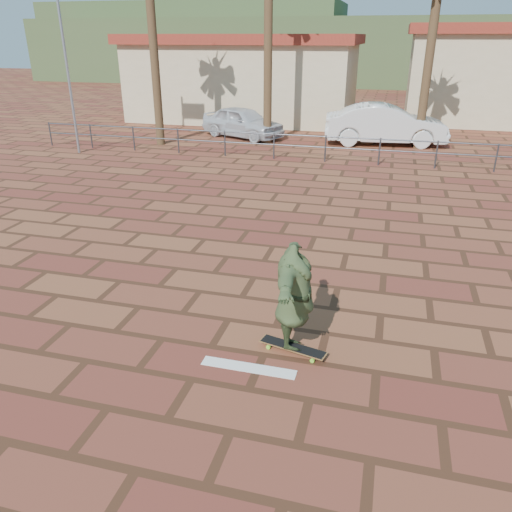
{
  "coord_description": "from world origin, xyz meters",
  "views": [
    {
      "loc": [
        2.35,
        -6.93,
        4.42
      ],
      "look_at": [
        0.23,
        0.96,
        0.8
      ],
      "focal_mm": 35.0,
      "sensor_mm": 36.0,
      "label": 1
    }
  ],
  "objects_px": {
    "car_white": "(385,124)",
    "car_silver": "(243,122)",
    "longboard": "(293,347)",
    "skateboarder": "(295,298)"
  },
  "relations": [
    {
      "from": "car_white",
      "to": "skateboarder",
      "type": "bearing_deg",
      "value": 170.13
    },
    {
      "from": "car_white",
      "to": "longboard",
      "type": "bearing_deg",
      "value": 170.13
    },
    {
      "from": "longboard",
      "to": "car_silver",
      "type": "height_order",
      "value": "car_silver"
    },
    {
      "from": "car_white",
      "to": "car_silver",
      "type": "bearing_deg",
      "value": 83.32
    },
    {
      "from": "skateboarder",
      "to": "car_silver",
      "type": "xyz_separation_m",
      "value": [
        -5.68,
        16.65,
        -0.23
      ]
    },
    {
      "from": "skateboarder",
      "to": "longboard",
      "type": "bearing_deg",
      "value": 68.79
    },
    {
      "from": "skateboarder",
      "to": "car_white",
      "type": "height_order",
      "value": "skateboarder"
    },
    {
      "from": "car_silver",
      "to": "car_white",
      "type": "height_order",
      "value": "car_white"
    },
    {
      "from": "car_silver",
      "to": "car_white",
      "type": "xyz_separation_m",
      "value": [
        6.51,
        0.04,
        0.15
      ]
    },
    {
      "from": "car_silver",
      "to": "car_white",
      "type": "relative_size",
      "value": 0.8
    }
  ]
}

